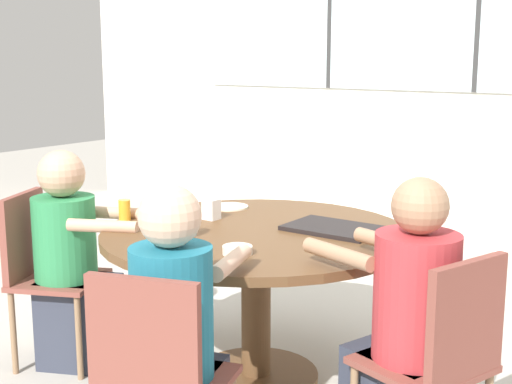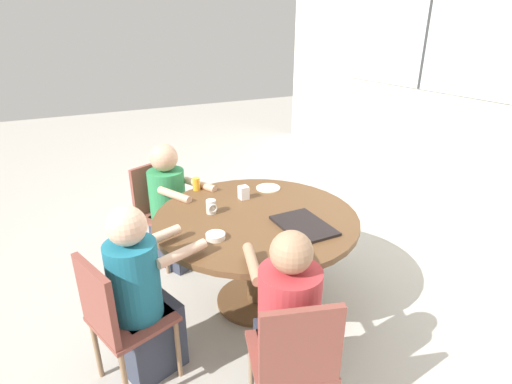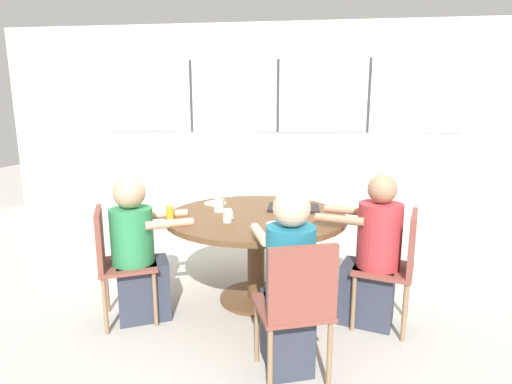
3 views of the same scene
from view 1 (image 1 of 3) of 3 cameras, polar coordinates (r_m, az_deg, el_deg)
ground_plane at (r=3.56m, az=0.00°, el=-14.64°), size 16.00×16.00×0.00m
wall_back_with_windows at (r=5.86m, az=17.29°, el=9.37°), size 8.40×0.08×2.80m
dining_table at (r=3.35m, az=0.00°, el=-5.35°), size 1.44×1.44×0.74m
chair_for_woman_green_shirt at (r=3.72m, az=-16.80°, el=-5.45°), size 0.53×0.53×0.87m
chair_for_man_blue_shirt at (r=2.42m, az=-7.96°, el=-14.10°), size 0.51×0.51×0.87m
chair_for_man_teal_shirt at (r=2.64m, az=14.76°, el=-12.20°), size 0.50×0.50×0.87m
person_woman_green_shirt at (r=3.66m, az=-14.45°, el=-5.96°), size 0.63×0.51×1.09m
person_man_blue_shirt at (r=2.56m, az=-6.37°, el=-12.67°), size 0.43×0.58×1.12m
person_man_teal_shirt at (r=2.74m, az=11.97°, el=-11.48°), size 0.62×0.46×1.12m
food_tray_dark at (r=3.32m, az=6.24°, el=-2.90°), size 0.43×0.29×0.02m
coffee_mug at (r=3.21m, az=-5.39°, el=-2.66°), size 0.08×0.07×0.10m
juice_glass at (r=3.55m, az=-10.47°, el=-1.43°), size 0.06×0.06×0.10m
milk_carton_small at (r=3.52m, az=-3.59°, el=-1.39°), size 0.07×0.07×0.10m
bowl_white_shallow at (r=2.91m, az=-1.49°, el=-4.67°), size 0.12×0.12×0.03m
plate_tortillas at (r=3.79m, az=-2.12°, el=-1.19°), size 0.20×0.20×0.01m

